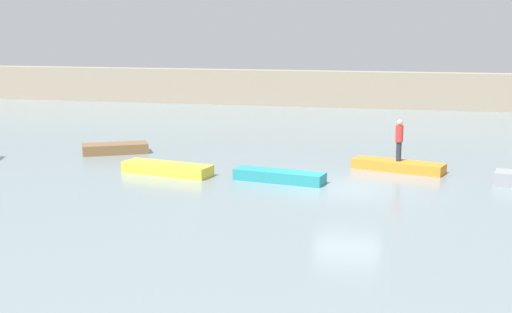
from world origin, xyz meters
TOP-DOWN VIEW (x-y plane):
  - ground_plane at (0.00, 0.00)m, footprint 120.00×120.00m
  - embankment_wall at (0.00, 26.37)m, footprint 80.00×1.20m
  - rowboat_brown at (-11.69, 4.82)m, footprint 3.27×2.52m
  - rowboat_yellow at (-7.59, 0.87)m, footprint 4.00×1.85m
  - rowboat_teal at (-2.79, 0.56)m, footprint 3.76×1.56m
  - rowboat_orange at (1.72, 3.73)m, footprint 4.00×2.07m
  - person_red_shirt at (1.72, 3.73)m, footprint 0.32×0.32m

SIDE VIEW (x-z plane):
  - ground_plane at x=0.00m, z-range 0.00..0.00m
  - rowboat_orange at x=1.72m, z-range 0.00..0.42m
  - rowboat_teal at x=-2.79m, z-range 0.00..0.44m
  - rowboat_yellow at x=-7.59m, z-range 0.00..0.46m
  - rowboat_brown at x=-11.69m, z-range 0.00..0.47m
  - embankment_wall at x=0.00m, z-range 0.00..2.67m
  - person_red_shirt at x=1.72m, z-range 0.53..2.30m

